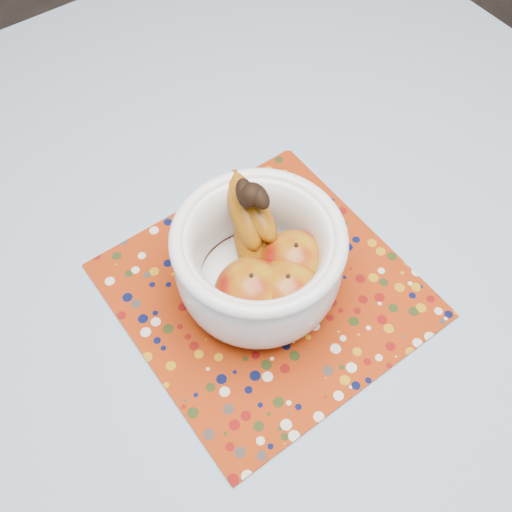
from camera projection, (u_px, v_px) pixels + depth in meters
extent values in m
plane|color=#2D2826|center=(255.00, 430.00, 1.44)|extent=(4.00, 4.00, 0.00)
cube|color=brown|center=(254.00, 275.00, 0.83)|extent=(1.20, 1.20, 0.04)
cylinder|color=brown|center=(303.00, 103.00, 1.54)|extent=(0.06, 0.06, 0.71)
cylinder|color=brown|center=(440.00, 184.00, 1.54)|extent=(0.04, 0.04, 0.48)
cube|color=#6687AA|center=(253.00, 266.00, 0.80)|extent=(1.32, 1.32, 0.01)
cube|color=#902707|center=(266.00, 290.00, 0.78)|extent=(0.35, 0.35, 0.00)
cylinder|color=white|center=(258.00, 287.00, 0.77)|extent=(0.10, 0.10, 0.01)
cylinder|color=white|center=(258.00, 283.00, 0.76)|extent=(0.15, 0.15, 0.01)
torus|color=white|center=(259.00, 239.00, 0.68)|extent=(0.20, 0.20, 0.02)
ellipsoid|color=#6D0904|center=(251.00, 293.00, 0.70)|extent=(0.09, 0.09, 0.08)
ellipsoid|color=#6D0904|center=(294.00, 262.00, 0.73)|extent=(0.08, 0.08, 0.08)
ellipsoid|color=#6D0904|center=(287.00, 293.00, 0.70)|extent=(0.09, 0.09, 0.08)
sphere|color=black|center=(252.00, 195.00, 0.68)|extent=(0.03, 0.03, 0.03)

